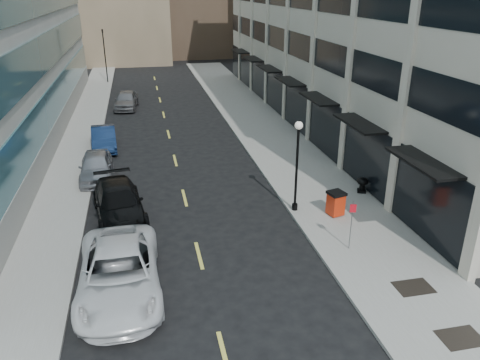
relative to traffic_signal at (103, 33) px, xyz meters
name	(u,v)px	position (x,y,z in m)	size (l,w,h in m)	color
sidewalk_right	(284,151)	(13.00, -28.00, -5.64)	(5.00, 80.00, 0.15)	gray
sidewalk_left	(72,167)	(-1.00, -28.00, -5.64)	(3.00, 80.00, 0.15)	gray
building_right	(376,8)	(22.44, -21.01, 3.28)	(15.30, 46.50, 18.25)	beige
grate_mid	(461,338)	(13.10, -47.00, -5.56)	(1.40, 1.00, 0.01)	black
grate_far	(413,287)	(13.10, -44.20, -5.56)	(1.40, 1.00, 0.01)	black
road_centerline	(179,177)	(5.50, -31.00, -5.71)	(0.15, 68.20, 0.01)	#D8CC4C
traffic_signal	(103,33)	(0.00, 0.00, 0.00)	(0.66, 0.66, 6.98)	black
car_white_van	(119,273)	(2.30, -42.00, -4.83)	(2.95, 6.40, 1.78)	silver
car_black_pickup	(119,203)	(2.13, -35.66, -4.91)	(2.26, 5.57, 1.62)	black
car_silver_sedan	(96,166)	(0.70, -30.21, -4.93)	(1.87, 4.64, 1.58)	#909298
car_blue_sedan	(104,138)	(0.85, -24.56, -4.95)	(1.62, 4.64, 1.53)	#14284E
car_grey_sedan	(126,100)	(2.30, -13.00, -4.90)	(1.93, 4.81, 1.64)	slate
trash_bin	(336,203)	(12.57, -37.90, -4.90)	(0.93, 0.94, 1.24)	red
lamppost	(297,158)	(10.80, -36.93, -2.79)	(0.39, 0.39, 4.73)	black
sign_post	(352,218)	(11.90, -41.05, -4.10)	(0.26, 0.10, 2.27)	slate
urn_planter	(362,183)	(15.10, -35.61, -5.05)	(0.62, 0.62, 0.85)	black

